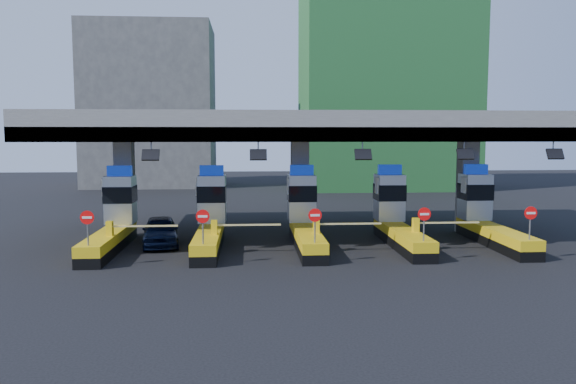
{
  "coord_description": "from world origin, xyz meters",
  "views": [
    {
      "loc": [
        -2.95,
        -29.36,
        5.85
      ],
      "look_at": [
        -0.89,
        0.0,
        2.83
      ],
      "focal_mm": 35.0,
      "sensor_mm": 36.0,
      "label": 1
    }
  ],
  "objects": [
    {
      "name": "toll_lane_left",
      "position": [
        -5.0,
        0.28,
        1.4
      ],
      "size": [
        4.43,
        8.0,
        4.16
      ],
      "color": "black",
      "rests_on": "ground"
    },
    {
      "name": "toll_canopy",
      "position": [
        0.0,
        2.87,
        6.13
      ],
      "size": [
        28.0,
        12.09,
        7.0
      ],
      "color": "slate",
      "rests_on": "ground"
    },
    {
      "name": "van",
      "position": [
        -7.64,
        0.33,
        0.77
      ],
      "size": [
        2.45,
        4.72,
        1.53
      ],
      "primitive_type": "imported",
      "rotation": [
        0.0,
        0.0,
        0.15
      ],
      "color": "black",
      "rests_on": "ground"
    },
    {
      "name": "bg_building_scaffold",
      "position": [
        12.0,
        32.0,
        14.0
      ],
      "size": [
        18.0,
        12.0,
        28.0
      ],
      "primitive_type": "cube",
      "color": "#1E5926",
      "rests_on": "ground"
    },
    {
      "name": "toll_lane_right",
      "position": [
        5.0,
        0.28,
        1.4
      ],
      "size": [
        4.43,
        8.0,
        4.16
      ],
      "color": "black",
      "rests_on": "ground"
    },
    {
      "name": "bg_building_concrete",
      "position": [
        -14.0,
        36.0,
        9.0
      ],
      "size": [
        14.0,
        10.0,
        18.0
      ],
      "primitive_type": "cube",
      "color": "#4C4C49",
      "rests_on": "ground"
    },
    {
      "name": "ground",
      "position": [
        0.0,
        0.0,
        0.0
      ],
      "size": [
        120.0,
        120.0,
        0.0
      ],
      "primitive_type": "plane",
      "color": "black",
      "rests_on": "ground"
    },
    {
      "name": "toll_lane_center",
      "position": [
        0.0,
        0.28,
        1.4
      ],
      "size": [
        4.43,
        8.0,
        4.16
      ],
      "color": "black",
      "rests_on": "ground"
    },
    {
      "name": "toll_lane_far_left",
      "position": [
        -10.0,
        0.28,
        1.4
      ],
      "size": [
        4.43,
        8.0,
        4.16
      ],
      "color": "black",
      "rests_on": "ground"
    },
    {
      "name": "toll_lane_far_right",
      "position": [
        10.0,
        0.28,
        1.4
      ],
      "size": [
        4.43,
        8.0,
        4.16
      ],
      "color": "black",
      "rests_on": "ground"
    }
  ]
}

